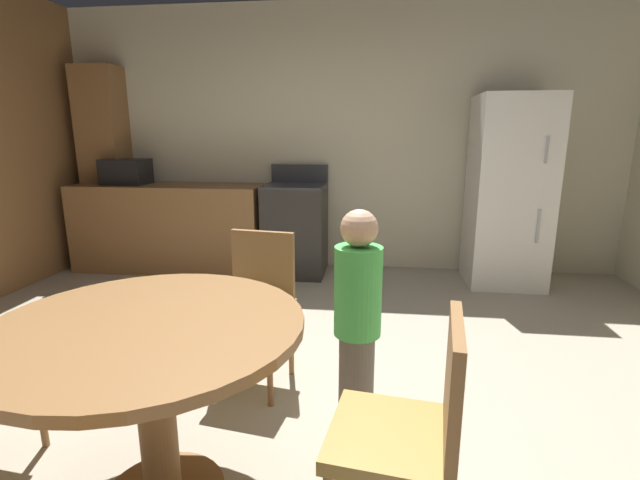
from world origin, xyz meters
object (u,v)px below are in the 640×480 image
at_px(refrigerator, 509,192).
at_px(dining_table, 152,362).
at_px(oven_range, 296,229).
at_px(chair_north, 256,298).
at_px(person_child, 357,318).
at_px(chair_east, 413,427).
at_px(microwave, 126,172).

height_order(refrigerator, dining_table, refrigerator).
xyz_separation_m(oven_range, dining_table, (0.01, -3.03, 0.13)).
relative_size(oven_range, chair_north, 1.26).
bearing_deg(dining_table, person_child, 36.85).
bearing_deg(chair_east, dining_table, 0.00).
bearing_deg(oven_range, dining_table, -89.84).
bearing_deg(chair_north, oven_range, -167.53).
bearing_deg(chair_north, microwave, -128.74).
bearing_deg(refrigerator, chair_north, -132.84).
bearing_deg(chair_north, chair_east, 45.40).
bearing_deg(person_child, chair_north, -70.20).
height_order(oven_range, chair_north, oven_range).
bearing_deg(refrigerator, person_child, -118.15).
bearing_deg(refrigerator, microwave, 179.25).
distance_m(refrigerator, chair_north, 2.80).
bearing_deg(microwave, chair_north, -47.18).
bearing_deg(chair_east, refrigerator, -101.74).
xyz_separation_m(oven_range, microwave, (-1.79, -0.00, 0.56)).
bearing_deg(oven_range, person_child, -73.43).
distance_m(oven_range, chair_north, 2.10).
bearing_deg(chair_east, person_child, -65.19).
bearing_deg(oven_range, chair_north, -85.97).
distance_m(dining_table, chair_north, 0.95).
bearing_deg(dining_table, chair_north, 81.56).
bearing_deg(dining_table, chair_east, -7.64).
xyz_separation_m(refrigerator, dining_table, (-2.03, -2.97, -0.28)).
height_order(oven_range, person_child, oven_range).
height_order(microwave, chair_north, microwave).
height_order(oven_range, chair_east, oven_range).
xyz_separation_m(chair_north, chair_east, (0.80, -1.06, 0.00)).
height_order(dining_table, chair_north, chair_north).
bearing_deg(microwave, chair_east, -49.05).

